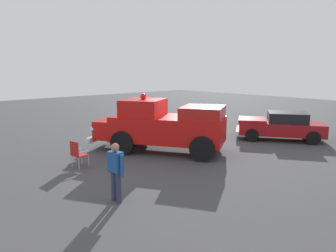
{
  "coord_description": "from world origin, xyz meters",
  "views": [
    {
      "loc": [
        -9.98,
        -10.07,
        3.65
      ],
      "look_at": [
        -0.72,
        -0.04,
        1.18
      ],
      "focal_mm": 33.57,
      "sensor_mm": 36.0,
      "label": 1
    }
  ],
  "objects": [
    {
      "name": "lawn_chair_spare",
      "position": [
        -4.76,
        0.59,
        0.59
      ],
      "size": [
        0.56,
        0.57,
        1.02
      ],
      "color": "#B7BABF",
      "rests_on": "ground"
    },
    {
      "name": "traffic_cone",
      "position": [
        1.59,
        2.99,
        0.31
      ],
      "size": [
        0.4,
        0.4,
        0.64
      ],
      "color": "orange",
      "rests_on": "ground"
    },
    {
      "name": "vintage_fire_truck",
      "position": [
        -0.83,
        0.16,
        1.2
      ],
      "size": [
        4.87,
        6.23,
        2.59
      ],
      "color": "black",
      "rests_on": "ground"
    },
    {
      "name": "ground_plane",
      "position": [
        0.0,
        0.0,
        0.0
      ],
      "size": [
        60.0,
        60.0,
        0.0
      ],
      "primitive_type": "plane",
      "color": "#424244"
    },
    {
      "name": "lawn_chair_by_car",
      "position": [
        2.46,
        1.47,
        0.59
      ],
      "size": [
        0.54,
        0.55,
        1.02
      ],
      "color": "#B7BABF",
      "rests_on": "ground"
    },
    {
      "name": "classic_hot_rod",
      "position": [
        5.27,
        -2.18,
        0.75
      ],
      "size": [
        3.95,
        4.65,
        1.46
      ],
      "color": "black",
      "rests_on": "ground"
    },
    {
      "name": "lawn_chair_near_truck",
      "position": [
        1.04,
        4.48,
        0.59
      ],
      "size": [
        0.56,
        0.54,
        1.02
      ],
      "color": "#B7BABF",
      "rests_on": "ground"
    },
    {
      "name": "spectator_standing",
      "position": [
        -5.42,
        -3.01,
        0.96
      ],
      "size": [
        0.29,
        0.65,
        1.68
      ],
      "color": "#2D334C",
      "rests_on": "ground"
    },
    {
      "name": "spectator_seated",
      "position": [
        1.03,
        4.35,
        0.7
      ],
      "size": [
        0.42,
        0.57,
        1.29
      ],
      "color": "#383842",
      "rests_on": "ground"
    }
  ]
}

